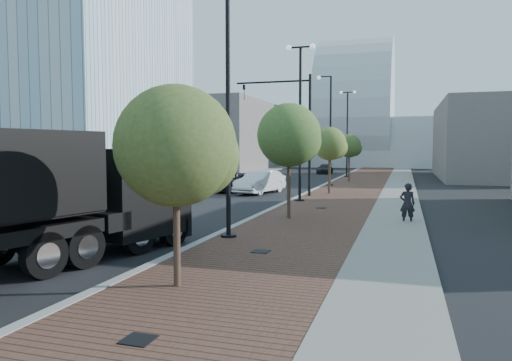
% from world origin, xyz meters
% --- Properties ---
extents(sidewalk, '(7.00, 140.00, 0.12)m').
position_xyz_m(sidewalk, '(3.50, 40.00, 0.06)').
color(sidewalk, '#4C2D23').
rests_on(sidewalk, ground).
extents(concrete_strip, '(2.40, 140.00, 0.13)m').
position_xyz_m(concrete_strip, '(6.20, 40.00, 0.07)').
color(concrete_strip, slate).
rests_on(concrete_strip, ground).
extents(curb, '(0.30, 140.00, 0.14)m').
position_xyz_m(curb, '(0.00, 40.00, 0.07)').
color(curb, gray).
rests_on(curb, ground).
extents(west_sidewalk, '(4.00, 140.00, 0.12)m').
position_xyz_m(west_sidewalk, '(-13.00, 40.00, 0.06)').
color(west_sidewalk, slate).
rests_on(west_sidewalk, ground).
extents(dump_truck, '(6.08, 13.99, 3.73)m').
position_xyz_m(dump_truck, '(-3.04, 4.70, 1.57)').
color(dump_truck, black).
rests_on(dump_truck, ground).
extents(white_sedan, '(2.69, 5.22, 1.64)m').
position_xyz_m(white_sedan, '(-3.30, 26.75, 0.82)').
color(white_sedan, silver).
rests_on(white_sedan, ground).
extents(dark_car_mid, '(3.97, 5.43, 1.37)m').
position_xyz_m(dark_car_mid, '(-5.50, 27.71, 0.69)').
color(dark_car_mid, black).
rests_on(dark_car_mid, ground).
extents(dark_car_far, '(1.66, 4.07, 1.18)m').
position_xyz_m(dark_car_far, '(-2.94, 53.48, 0.59)').
color(dark_car_far, black).
rests_on(dark_car_far, ground).
extents(pedestrian, '(0.70, 0.51, 1.77)m').
position_xyz_m(pedestrian, '(6.68, 15.58, 0.88)').
color(pedestrian, black).
rests_on(pedestrian, ground).
extents(streetlight_1, '(1.44, 0.56, 9.21)m').
position_xyz_m(streetlight_1, '(0.49, 10.00, 4.34)').
color(streetlight_1, black).
rests_on(streetlight_1, ground).
extents(streetlight_2, '(1.72, 0.56, 9.28)m').
position_xyz_m(streetlight_2, '(0.60, 22.00, 4.82)').
color(streetlight_2, black).
rests_on(streetlight_2, ground).
extents(streetlight_3, '(1.44, 0.56, 9.21)m').
position_xyz_m(streetlight_3, '(0.49, 34.00, 4.34)').
color(streetlight_3, black).
rests_on(streetlight_3, ground).
extents(streetlight_4, '(1.72, 0.56, 9.28)m').
position_xyz_m(streetlight_4, '(0.60, 46.00, 4.82)').
color(streetlight_4, black).
rests_on(streetlight_4, ground).
extents(traffic_mast, '(5.09, 0.20, 8.00)m').
position_xyz_m(traffic_mast, '(-0.30, 25.00, 4.98)').
color(traffic_mast, black).
rests_on(traffic_mast, ground).
extents(tree_0, '(2.76, 2.76, 4.71)m').
position_xyz_m(tree_0, '(1.65, 4.02, 3.32)').
color(tree_0, '#382619').
rests_on(tree_0, ground).
extents(tree_1, '(2.84, 2.84, 5.26)m').
position_xyz_m(tree_1, '(1.65, 15.02, 3.82)').
color(tree_1, '#382619').
rests_on(tree_1, ground).
extents(tree_2, '(2.34, 2.28, 4.67)m').
position_xyz_m(tree_2, '(1.65, 27.02, 3.52)').
color(tree_2, '#382619').
rests_on(tree_2, ground).
extents(tree_3, '(2.24, 2.16, 4.50)m').
position_xyz_m(tree_3, '(1.65, 39.02, 3.41)').
color(tree_3, '#382619').
rests_on(tree_3, ground).
extents(tower_podium, '(19.00, 19.00, 3.00)m').
position_xyz_m(tower_podium, '(-24.00, 32.00, 1.50)').
color(tower_podium, '#645E5A').
rests_on(tower_podium, ground).
extents(convention_center, '(50.00, 30.00, 50.00)m').
position_xyz_m(convention_center, '(-2.00, 85.00, 6.00)').
color(convention_center, '#A7AEB2').
rests_on(convention_center, ground).
extents(commercial_block_nw, '(14.00, 20.00, 10.00)m').
position_xyz_m(commercial_block_nw, '(-20.00, 60.00, 5.00)').
color(commercial_block_nw, '#5F5956').
rests_on(commercial_block_nw, ground).
extents(commercial_block_ne, '(12.00, 22.00, 8.00)m').
position_xyz_m(commercial_block_ne, '(16.00, 50.00, 4.00)').
color(commercial_block_ne, '#625C58').
rests_on(commercial_block_ne, ground).
extents(utility_cover_0, '(0.50, 0.50, 0.02)m').
position_xyz_m(utility_cover_0, '(2.40, 1.00, 0.13)').
color(utility_cover_0, black).
rests_on(utility_cover_0, sidewalk).
extents(utility_cover_1, '(0.50, 0.50, 0.02)m').
position_xyz_m(utility_cover_1, '(2.40, 8.00, 0.13)').
color(utility_cover_1, black).
rests_on(utility_cover_1, sidewalk).
extents(utility_cover_2, '(0.50, 0.50, 0.02)m').
position_xyz_m(utility_cover_2, '(2.40, 19.00, 0.13)').
color(utility_cover_2, black).
rests_on(utility_cover_2, sidewalk).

